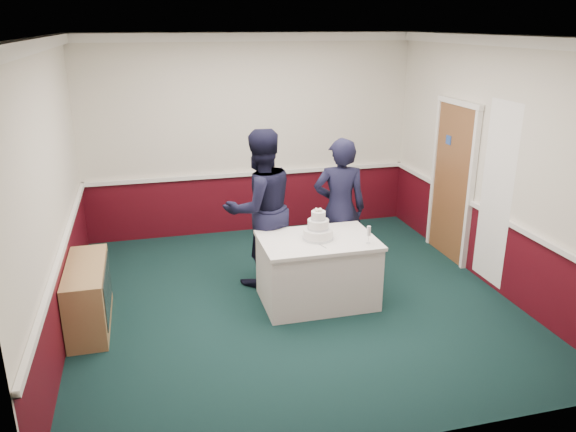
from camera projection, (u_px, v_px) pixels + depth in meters
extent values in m
plane|color=black|center=(293.00, 300.00, 6.68)|extent=(5.00, 5.00, 0.00)
cube|color=silver|center=(251.00, 136.00, 8.45)|extent=(5.00, 0.05, 3.00)
cube|color=silver|center=(54.00, 195.00, 5.60)|extent=(0.05, 5.00, 3.00)
cube|color=silver|center=(491.00, 165.00, 6.77)|extent=(0.05, 5.00, 3.00)
cube|color=white|center=(294.00, 38.00, 5.70)|extent=(5.00, 5.00, 0.05)
cube|color=#450912|center=(252.00, 203.00, 8.80)|extent=(5.00, 0.02, 0.90)
cube|color=white|center=(252.00, 174.00, 8.64)|extent=(4.98, 0.05, 0.06)
cube|color=white|center=(249.00, 37.00, 7.97)|extent=(5.00, 0.08, 0.12)
cube|color=olive|center=(452.00, 183.00, 7.65)|extent=(0.05, 0.90, 2.10)
cube|color=#234799|center=(449.00, 140.00, 7.59)|extent=(0.01, 0.12, 0.12)
cube|color=white|center=(496.00, 195.00, 6.63)|extent=(0.02, 0.60, 2.20)
cube|color=tan|center=(88.00, 296.00, 6.02)|extent=(0.40, 1.20, 0.70)
cube|color=black|center=(108.00, 289.00, 6.05)|extent=(0.01, 1.00, 0.50)
cube|color=white|center=(317.00, 271.00, 6.54)|extent=(1.28, 0.88, 0.76)
cube|color=white|center=(318.00, 240.00, 6.41)|extent=(1.32, 0.92, 0.04)
cylinder|color=white|center=(318.00, 234.00, 6.38)|extent=(0.34, 0.34, 0.12)
cylinder|color=silver|center=(318.00, 238.00, 6.40)|extent=(0.35, 0.35, 0.03)
cylinder|color=white|center=(318.00, 224.00, 6.35)|extent=(0.24, 0.24, 0.11)
cylinder|color=silver|center=(318.00, 228.00, 6.36)|extent=(0.25, 0.25, 0.02)
cylinder|color=white|center=(318.00, 216.00, 6.31)|extent=(0.16, 0.16, 0.10)
cylinder|color=silver|center=(318.00, 219.00, 6.32)|extent=(0.17, 0.17, 0.02)
sphere|color=#EDE5C9|center=(318.00, 210.00, 6.29)|extent=(0.03, 0.03, 0.03)
sphere|color=#EDE5C9|center=(320.00, 209.00, 6.31)|extent=(0.03, 0.03, 0.03)
sphere|color=#EDE5C9|center=(316.00, 209.00, 6.31)|extent=(0.03, 0.03, 0.03)
sphere|color=#EDE5C9|center=(321.00, 210.00, 6.27)|extent=(0.03, 0.03, 0.03)
sphere|color=#EDE5C9|center=(317.00, 210.00, 6.27)|extent=(0.03, 0.03, 0.03)
cube|color=silver|center=(321.00, 245.00, 6.21)|extent=(0.08, 0.22, 0.00)
cylinder|color=silver|center=(368.00, 243.00, 6.26)|extent=(0.05, 0.05, 0.01)
cylinder|color=silver|center=(368.00, 239.00, 6.25)|extent=(0.01, 0.01, 0.09)
cylinder|color=silver|center=(369.00, 231.00, 6.22)|extent=(0.04, 0.04, 0.11)
imported|color=black|center=(260.00, 208.00, 6.85)|extent=(1.12, 0.97, 1.96)
imported|color=black|center=(340.00, 209.00, 7.06)|extent=(0.74, 0.57, 1.81)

